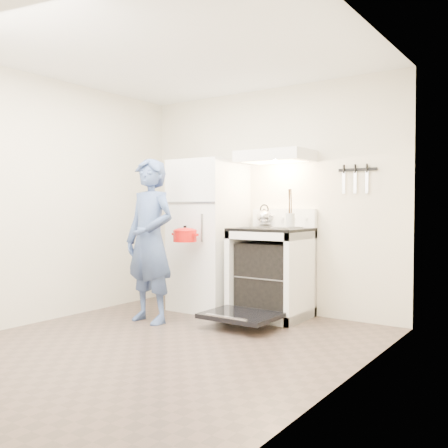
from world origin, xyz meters
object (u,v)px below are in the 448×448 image
Objects in this scene: refrigerator at (208,235)px; stove_body at (271,274)px; tea_kettle at (264,216)px; person at (150,241)px; dutch_oven at (185,236)px.

refrigerator is 1.85× the size of stove_body.
person reaches higher than tea_kettle.
refrigerator is 0.54m from dutch_oven.
person is 5.24× the size of dutch_oven.
dutch_oven is at bearing -80.66° from refrigerator.
person is at bearing -121.75° from tea_kettle.
tea_kettle is (-0.21, 0.22, 0.61)m from stove_body.
stove_body is at bearing -45.67° from tea_kettle.
tea_kettle is 1.33m from person.
refrigerator reaches higher than stove_body.
person reaches higher than stove_body.
person is at bearing -135.31° from stove_body.
refrigerator is 0.90m from stove_body.
refrigerator is 0.68m from tea_kettle.
person is (-0.90, -0.90, 0.37)m from stove_body.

